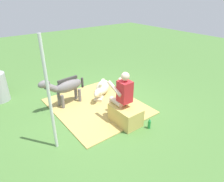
# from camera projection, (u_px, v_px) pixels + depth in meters

# --- Properties ---
(ground_plane) EXTENTS (24.00, 24.00, 0.00)m
(ground_plane) POSITION_uv_depth(u_px,v_px,m) (101.00, 107.00, 5.63)
(ground_plane) COLOR #4C7A38
(hay_patch) EXTENTS (2.65, 2.28, 0.02)m
(hay_patch) POSITION_uv_depth(u_px,v_px,m) (97.00, 106.00, 5.68)
(hay_patch) COLOR tan
(hay_patch) RESTS_ON ground
(hay_bale) EXTENTS (0.78, 0.51, 0.45)m
(hay_bale) POSITION_uv_depth(u_px,v_px,m) (125.00, 115.00, 4.88)
(hay_bale) COLOR tan
(hay_bale) RESTS_ON ground
(person_seated) EXTENTS (0.67, 0.43, 1.33)m
(person_seated) POSITION_uv_depth(u_px,v_px,m) (122.00, 94.00, 4.77)
(person_seated) COLOR beige
(person_seated) RESTS_ON ground
(pony_standing) EXTENTS (0.40, 1.35, 0.94)m
(pony_standing) POSITION_uv_depth(u_px,v_px,m) (66.00, 87.00, 5.50)
(pony_standing) COLOR slate
(pony_standing) RESTS_ON ground
(pony_lying) EXTENTS (1.10, 1.17, 0.42)m
(pony_lying) POSITION_uv_depth(u_px,v_px,m) (102.00, 88.00, 6.29)
(pony_lying) COLOR beige
(pony_lying) RESTS_ON ground
(soda_bottle) EXTENTS (0.07, 0.07, 0.27)m
(soda_bottle) POSITION_uv_depth(u_px,v_px,m) (149.00, 124.00, 4.72)
(soda_bottle) COLOR #268C3F
(soda_bottle) RESTS_ON ground
(tent_pole_left) EXTENTS (0.06, 0.06, 2.34)m
(tent_pole_left) POSITION_uv_depth(u_px,v_px,m) (49.00, 98.00, 3.70)
(tent_pole_left) COLOR silver
(tent_pole_left) RESTS_ON ground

